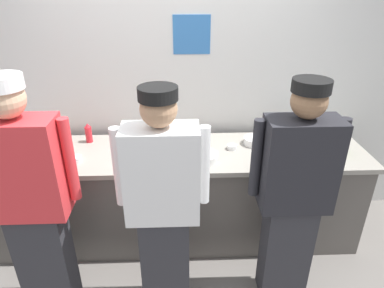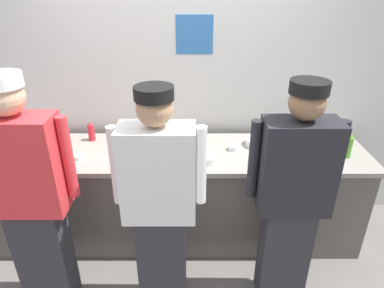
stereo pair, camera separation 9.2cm
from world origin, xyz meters
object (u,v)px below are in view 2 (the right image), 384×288
(ramekin_yellow_sauce, at_px, (76,157))
(squeeze_bottle_spare, at_px, (57,134))
(mixing_bowl_steel, at_px, (312,140))
(sheet_tray, at_px, (31,153))
(plate_stack_front, at_px, (256,142))
(squeeze_bottle_primary, at_px, (348,146))
(ramekin_orange_sauce, at_px, (135,155))
(ramekin_green_sauce, at_px, (232,147))
(chef_near_left, at_px, (29,196))
(squeeze_bottle_secondary, at_px, (90,132))
(chefs_knife, at_px, (127,147))
(chef_far_right, at_px, (291,196))
(plate_stack_rear, at_px, (204,157))
(chef_center, at_px, (159,202))

(ramekin_yellow_sauce, bearing_deg, squeeze_bottle_spare, 130.83)
(mixing_bowl_steel, xyz_separation_m, sheet_tray, (-2.36, -0.12, -0.05))
(mixing_bowl_steel, bearing_deg, sheet_tray, -177.02)
(plate_stack_front, bearing_deg, ramekin_yellow_sauce, -170.54)
(plate_stack_front, relative_size, sheet_tray, 0.49)
(squeeze_bottle_primary, distance_m, squeeze_bottle_spare, 2.44)
(ramekin_orange_sauce, relative_size, ramekin_green_sauce, 1.19)
(sheet_tray, distance_m, ramekin_green_sauce, 1.67)
(chef_near_left, height_order, squeeze_bottle_spare, chef_near_left)
(squeeze_bottle_secondary, height_order, chefs_knife, squeeze_bottle_secondary)
(sheet_tray, height_order, squeeze_bottle_secondary, squeeze_bottle_secondary)
(plate_stack_front, xyz_separation_m, mixing_bowl_steel, (0.47, -0.05, 0.04))
(chef_near_left, xyz_separation_m, chef_far_right, (1.72, 0.04, -0.03))
(plate_stack_rear, relative_size, ramekin_orange_sauce, 2.25)
(plate_stack_front, distance_m, ramekin_yellow_sauce, 1.51)
(sheet_tray, bearing_deg, chef_far_right, -17.22)
(plate_stack_rear, relative_size, squeeze_bottle_primary, 1.03)
(chefs_knife, bearing_deg, ramekin_orange_sauce, -61.38)
(ramekin_orange_sauce, xyz_separation_m, ramekin_yellow_sauce, (-0.47, -0.01, -0.01))
(squeeze_bottle_secondary, bearing_deg, ramekin_orange_sauce, -37.21)
(mixing_bowl_steel, distance_m, chefs_knife, 1.59)
(plate_stack_rear, xyz_separation_m, chefs_knife, (-0.66, 0.22, -0.02))
(chef_far_right, relative_size, sheet_tray, 4.13)
(chef_near_left, bearing_deg, chefs_knife, 57.22)
(plate_stack_front, bearing_deg, chef_near_left, -152.92)
(plate_stack_front, bearing_deg, squeeze_bottle_spare, 178.90)
(sheet_tray, height_order, ramekin_yellow_sauce, ramekin_yellow_sauce)
(mixing_bowl_steel, distance_m, sheet_tray, 2.36)
(chef_near_left, distance_m, sheet_tray, 0.71)
(chef_far_right, bearing_deg, ramekin_yellow_sauce, 161.32)
(sheet_tray, distance_m, squeeze_bottle_primary, 2.58)
(ramekin_orange_sauce, relative_size, chefs_knife, 0.35)
(chef_near_left, relative_size, chef_far_right, 1.03)
(chef_near_left, xyz_separation_m, plate_stack_rear, (1.15, 0.55, -0.01))
(plate_stack_front, bearing_deg, squeeze_bottle_secondary, 176.08)
(chef_near_left, xyz_separation_m, ramekin_green_sauce, (1.40, 0.73, -0.02))
(sheet_tray, distance_m, chefs_knife, 0.78)
(chef_center, xyz_separation_m, squeeze_bottle_spare, (-0.96, 0.88, 0.08))
(chef_far_right, distance_m, plate_stack_rear, 0.76)
(chef_center, distance_m, plate_stack_rear, 0.65)
(plate_stack_front, relative_size, squeeze_bottle_spare, 1.05)
(squeeze_bottle_spare, bearing_deg, sheet_tray, -127.39)
(ramekin_green_sauce, bearing_deg, squeeze_bottle_secondary, 171.26)
(squeeze_bottle_secondary, relative_size, ramekin_yellow_sauce, 1.82)
(plate_stack_front, height_order, squeeze_bottle_spare, squeeze_bottle_spare)
(squeeze_bottle_secondary, bearing_deg, chefs_knife, -24.26)
(plate_stack_rear, height_order, ramekin_orange_sauce, plate_stack_rear)
(chef_near_left, distance_m, plate_stack_rear, 1.28)
(plate_stack_front, relative_size, ramekin_green_sauce, 2.43)
(mixing_bowl_steel, bearing_deg, ramekin_green_sauce, -176.29)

